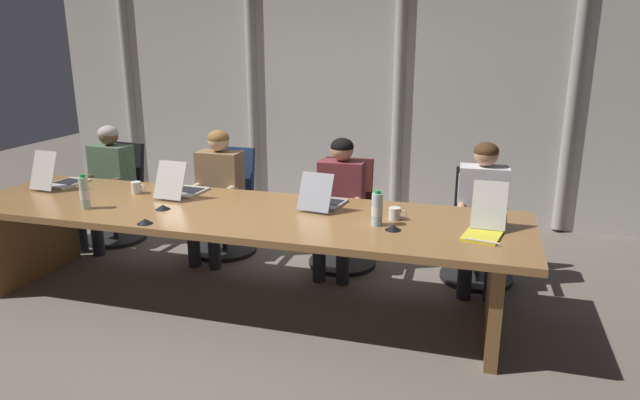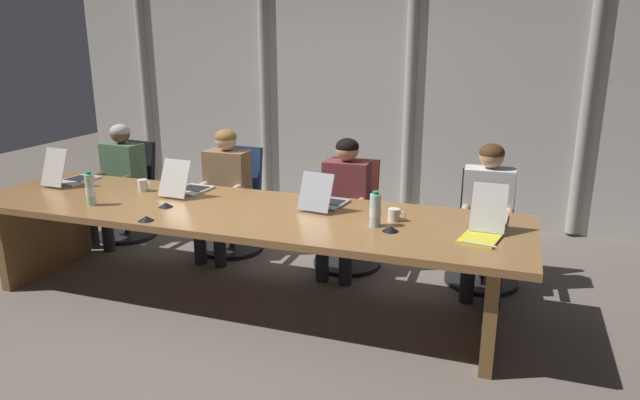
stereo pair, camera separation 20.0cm
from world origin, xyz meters
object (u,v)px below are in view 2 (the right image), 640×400
Objects in this scene: laptop_right_mid at (490,216)px; water_bottle_secondary at (375,210)px; laptop_center at (324,200)px; person_left_mid at (224,185)px; conference_mic_middle at (391,229)px; person_center at (344,198)px; coffee_mug_far at (143,185)px; person_left_end at (118,177)px; laptop_left_mid at (187,186)px; water_bottle_primary at (90,190)px; person_right_mid at (487,210)px; office_chair_left_end at (128,202)px; laptop_left_end at (70,176)px; conference_mic_left_side at (146,218)px; coffee_mug_near at (395,215)px; spiral_notepad at (480,238)px; office_chair_center at (349,227)px; office_chair_right_mid at (484,242)px; conference_mic_right_side at (166,205)px; office_chair_left_mid at (234,213)px.

laptop_right_mid reaches higher than water_bottle_secondary.
laptop_center is 0.38× the size of person_left_mid.
conference_mic_middle is (0.59, -0.39, -0.04)m from laptop_center.
person_center is 1.67m from coffee_mug_far.
person_left_end is 3.09m from conference_mic_middle.
person_left_mid is (0.01, 0.60, -0.14)m from laptop_left_mid.
person_left_mid is 4.50× the size of water_bottle_primary.
person_left_mid is 2.33m from person_right_mid.
laptop_center is 2.53m from office_chair_left_end.
laptop_left_mid is at bearing 90.76° from laptop_right_mid.
laptop_left_end is at bearing 91.74° from laptop_right_mid.
conference_mic_left_side is at bearing -168.41° from conference_mic_middle.
person_center is 9.20× the size of coffee_mug_near.
office_chair_left_end reaches higher than coffee_mug_near.
water_bottle_primary reaches higher than conference_mic_left_side.
spiral_notepad is (0.57, 0.03, -0.01)m from conference_mic_middle.
office_chair_center is (-1.21, 0.79, -0.46)m from laptop_right_mid.
conference_mic_middle is (-0.55, -1.14, 0.42)m from office_chair_right_mid.
person_left_mid is at bearing 70.63° from laptop_center.
conference_mic_left_side is 1.00× the size of conference_mic_middle.
laptop_center is 0.59m from coffee_mug_near.
office_chair_right_mid is at bearing 64.23° from conference_mic_middle.
conference_mic_right_side is (-1.12, -0.40, -0.04)m from laptop_center.
person_right_mid is at bearing -74.67° from laptop_left_end.
office_chair_left_mid is 8.82× the size of conference_mic_middle.
office_chair_left_mid is at bearing 73.18° from laptop_right_mid.
water_bottle_primary is (-1.67, -0.54, 0.06)m from laptop_center.
conference_mic_right_side is at bearing -68.19° from person_right_mid.
coffee_mug_far is (-2.12, 0.10, 0.01)m from coffee_mug_near.
office_chair_right_mid is at bearing 89.43° from office_chair_center.
person_left_end reaches higher than spiral_notepad.
person_left_mid is at bearing 169.15° from spiral_notepad.
water_bottle_primary is at bearing 36.34° from person_left_end.
office_chair_left_end is 3.20m from conference_mic_middle.
laptop_right_mid is 2.75m from coffee_mug_far.
office_chair_left_mid is 2.14m from conference_mic_middle.
office_chair_center is 0.80× the size of person_left_mid.
person_center is (-1.22, 0.63, -0.15)m from laptop_right_mid.
laptop_center is at bearing 1.11° from office_chair_center.
conference_mic_right_side is at bearing -37.22° from coffee_mug_far.
laptop_center is at bearing 89.95° from laptop_right_mid.
person_right_mid reaches higher than water_bottle_secondary.
person_right_mid is 9.31× the size of coffee_mug_far.
laptop_center is at bearing -59.27° from office_chair_right_mid.
water_bottle_primary reaches higher than spiral_notepad.
person_center is 4.43× the size of water_bottle_primary.
person_left_mid reaches higher than laptop_center.
laptop_left_mid is 0.74m from conference_mic_left_side.
laptop_left_mid reaches higher than water_bottle_primary.
laptop_center is at bearing 60.08° from office_chair_left_mid.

